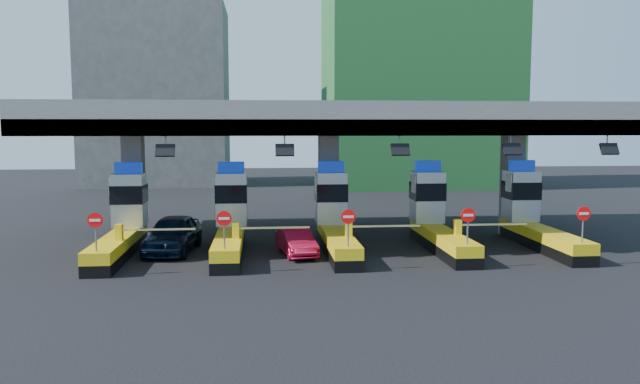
{
  "coord_description": "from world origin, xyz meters",
  "views": [
    {
      "loc": [
        -3.49,
        -29.45,
        5.89
      ],
      "look_at": [
        -0.72,
        0.0,
        2.78
      ],
      "focal_mm": 35.0,
      "sensor_mm": 36.0,
      "label": 1
    }
  ],
  "objects": [
    {
      "name": "bg_building_scaffold",
      "position": [
        12.0,
        32.0,
        14.0
      ],
      "size": [
        18.0,
        12.0,
        28.0
      ],
      "primitive_type": "cube",
      "color": "#1E5926",
      "rests_on": "ground"
    },
    {
      "name": "toll_canopy",
      "position": [
        0.0,
        2.87,
        6.13
      ],
      "size": [
        28.0,
        12.09,
        7.0
      ],
      "color": "slate",
      "rests_on": "ground"
    },
    {
      "name": "toll_lane_far_left",
      "position": [
        -10.0,
        0.28,
        1.4
      ],
      "size": [
        4.43,
        8.0,
        4.16
      ],
      "color": "black",
      "rests_on": "ground"
    },
    {
      "name": "toll_lane_left",
      "position": [
        -5.0,
        0.28,
        1.4
      ],
      "size": [
        4.43,
        8.0,
        4.16
      ],
      "color": "black",
      "rests_on": "ground"
    },
    {
      "name": "red_car",
      "position": [
        -1.93,
        -1.21,
        0.6
      ],
      "size": [
        1.92,
        3.83,
        1.2
      ],
      "primitive_type": "imported",
      "rotation": [
        0.0,
        0.0,
        0.18
      ],
      "color": "maroon",
      "rests_on": "ground"
    },
    {
      "name": "toll_lane_right",
      "position": [
        5.0,
        0.28,
        1.4
      ],
      "size": [
        4.43,
        8.0,
        4.16
      ],
      "color": "black",
      "rests_on": "ground"
    },
    {
      "name": "bg_building_concrete",
      "position": [
        -14.0,
        36.0,
        9.0
      ],
      "size": [
        14.0,
        10.0,
        18.0
      ],
      "primitive_type": "cube",
      "color": "#4C4C49",
      "rests_on": "ground"
    },
    {
      "name": "ground",
      "position": [
        0.0,
        0.0,
        0.0
      ],
      "size": [
        120.0,
        120.0,
        0.0
      ],
      "primitive_type": "plane",
      "color": "black",
      "rests_on": "ground"
    },
    {
      "name": "toll_lane_far_right",
      "position": [
        10.0,
        0.28,
        1.4
      ],
      "size": [
        4.43,
        8.0,
        4.16
      ],
      "color": "black",
      "rests_on": "ground"
    },
    {
      "name": "van",
      "position": [
        -7.69,
        0.06,
        0.86
      ],
      "size": [
        2.56,
        5.26,
        1.73
      ],
      "primitive_type": "imported",
      "rotation": [
        0.0,
        0.0,
        -0.1
      ],
      "color": "black",
      "rests_on": "ground"
    },
    {
      "name": "toll_lane_center",
      "position": [
        0.0,
        0.28,
        1.4
      ],
      "size": [
        4.43,
        8.0,
        4.16
      ],
      "color": "black",
      "rests_on": "ground"
    }
  ]
}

